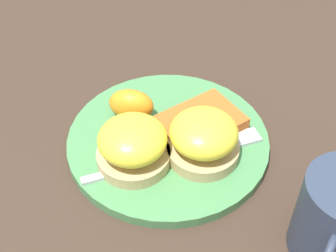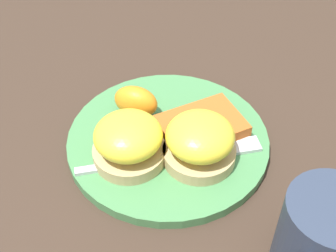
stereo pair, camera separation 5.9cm
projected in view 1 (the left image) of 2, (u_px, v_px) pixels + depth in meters
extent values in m
plane|color=#38281E|center=(168.00, 144.00, 0.61)|extent=(1.10, 1.10, 0.00)
cylinder|color=#47844C|center=(168.00, 141.00, 0.61)|extent=(0.26, 0.26, 0.01)
cylinder|color=tan|center=(134.00, 157.00, 0.57)|extent=(0.09, 0.09, 0.02)
ellipsoid|color=yellow|center=(132.00, 139.00, 0.55)|extent=(0.08, 0.08, 0.04)
cylinder|color=tan|center=(203.00, 150.00, 0.58)|extent=(0.09, 0.09, 0.02)
ellipsoid|color=yellow|center=(204.00, 133.00, 0.56)|extent=(0.08, 0.08, 0.04)
cube|color=#B25820|center=(200.00, 124.00, 0.61)|extent=(0.13, 0.11, 0.02)
ellipsoid|color=orange|center=(131.00, 105.00, 0.62)|extent=(0.05, 0.07, 0.04)
cube|color=silver|center=(131.00, 168.00, 0.56)|extent=(0.10, 0.09, 0.00)
cube|color=silver|center=(241.00, 139.00, 0.60)|extent=(0.05, 0.05, 0.00)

